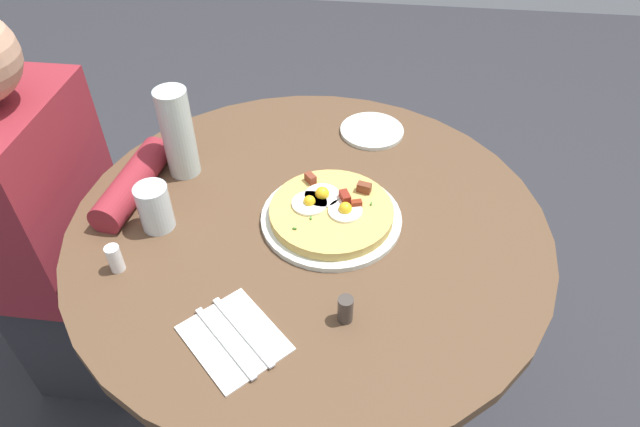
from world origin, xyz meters
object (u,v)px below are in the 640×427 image
(person_seated, at_px, (58,246))
(fork, at_px, (225,342))
(pepper_shaker, at_px, (345,309))
(knife, at_px, (243,331))
(dining_table, at_px, (310,275))
(breakfast_pizza, at_px, (331,211))
(salt_shaker, at_px, (115,258))
(water_bottle, at_px, (178,133))
(pizza_plate, at_px, (331,218))
(bread_plate, at_px, (372,131))
(water_glass, at_px, (155,207))

(person_seated, distance_m, fork, 0.73)
(person_seated, xyz_separation_m, pepper_shaker, (0.31, 0.77, 0.26))
(fork, relative_size, knife, 1.00)
(dining_table, xyz_separation_m, fork, (0.32, -0.10, 0.18))
(breakfast_pizza, distance_m, salt_shaker, 0.44)
(water_bottle, xyz_separation_m, salt_shaker, (0.31, -0.04, -0.08))
(pizza_plate, relative_size, water_bottle, 1.40)
(breakfast_pizza, bearing_deg, dining_table, -78.28)
(pizza_plate, distance_m, breakfast_pizza, 0.02)
(dining_table, xyz_separation_m, bread_plate, (-0.34, 0.12, 0.18))
(water_glass, bearing_deg, dining_table, 99.45)
(dining_table, xyz_separation_m, water_bottle, (-0.13, -0.31, 0.28))
(breakfast_pizza, bearing_deg, person_seated, -94.77)
(bread_plate, distance_m, water_bottle, 0.48)
(pizza_plate, height_order, salt_shaker, salt_shaker)
(person_seated, xyz_separation_m, salt_shaker, (0.25, 0.32, 0.26))
(pizza_plate, height_order, fork, pizza_plate)
(water_glass, distance_m, salt_shaker, 0.13)
(dining_table, bearing_deg, breakfast_pizza, 101.72)
(person_seated, height_order, bread_plate, person_seated)
(dining_table, bearing_deg, pizza_plate, 98.92)
(fork, xyz_separation_m, water_bottle, (-0.46, -0.21, 0.10))
(fork, bearing_deg, pepper_shaker, 65.56)
(pizza_plate, relative_size, breakfast_pizza, 1.14)
(water_glass, relative_size, salt_shaker, 1.76)
(breakfast_pizza, distance_m, water_glass, 0.36)
(pepper_shaker, bearing_deg, fork, -68.49)
(pizza_plate, xyz_separation_m, water_glass, (0.06, -0.36, 0.05))
(person_seated, height_order, pepper_shaker, person_seated)
(fork, distance_m, pepper_shaker, 0.21)
(dining_table, distance_m, knife, 0.36)
(person_seated, height_order, knife, person_seated)
(pizza_plate, distance_m, bread_plate, 0.34)
(bread_plate, height_order, pepper_shaker, pepper_shaker)
(pizza_plate, bearing_deg, water_glass, -80.62)
(water_glass, bearing_deg, water_bottle, 179.94)
(water_glass, bearing_deg, bread_plate, 132.86)
(fork, distance_m, water_glass, 0.35)
(person_seated, xyz_separation_m, water_bottle, (-0.06, 0.36, 0.34))
(water_bottle, xyz_separation_m, pepper_shaker, (0.38, 0.41, -0.08))
(bread_plate, xyz_separation_m, water_bottle, (0.21, -0.42, 0.10))
(water_glass, bearing_deg, pizza_plate, 99.38)
(water_glass, height_order, water_bottle, water_bottle)
(person_seated, bearing_deg, bread_plate, 109.16)
(knife, bearing_deg, breakfast_pizza, 112.35)
(bread_plate, height_order, water_bottle, water_bottle)
(pizza_plate, distance_m, water_glass, 0.36)
(pepper_shaker, bearing_deg, dining_table, -158.07)
(bread_plate, xyz_separation_m, water_glass, (0.39, -0.43, 0.05))
(pizza_plate, xyz_separation_m, bread_plate, (-0.34, 0.07, -0.00))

